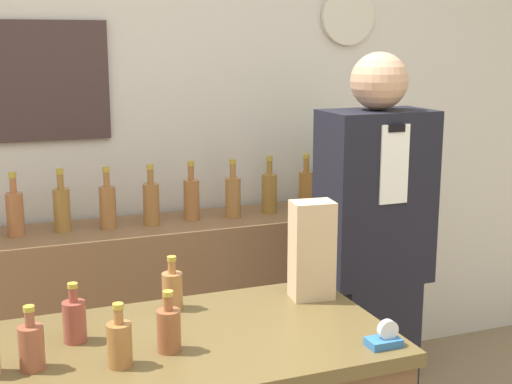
{
  "coord_description": "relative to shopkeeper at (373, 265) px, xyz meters",
  "views": [
    {
      "loc": [
        -0.82,
        -1.31,
        1.73
      ],
      "look_at": [
        0.12,
        1.1,
        1.18
      ],
      "focal_mm": 50.0,
      "sensor_mm": 36.0,
      "label": 1
    }
  ],
  "objects": [
    {
      "name": "shelf_bottle_8",
      "position": [
        0.02,
        0.67,
        0.18
      ],
      "size": [
        0.07,
        0.07,
        0.27
      ],
      "color": "#A36A31",
      "rests_on": "back_shelf"
    },
    {
      "name": "counter_bottle_1",
      "position": [
        -1.36,
        -0.65,
        0.15
      ],
      "size": [
        0.06,
        0.06,
        0.17
      ],
      "color": "brown",
      "rests_on": "display_counter"
    },
    {
      "name": "shelf_bottle_7",
      "position": [
        -0.17,
        0.67,
        0.18
      ],
      "size": [
        0.07,
        0.07,
        0.27
      ],
      "color": "olive",
      "rests_on": "back_shelf"
    },
    {
      "name": "paper_bag",
      "position": [
        -0.49,
        -0.44,
        0.24
      ],
      "size": [
        0.14,
        0.11,
        0.31
      ],
      "color": "tan",
      "rests_on": "display_counter"
    },
    {
      "name": "shelf_bottle_3",
      "position": [
        -0.94,
        0.66,
        0.18
      ],
      "size": [
        0.07,
        0.07,
        0.27
      ],
      "color": "#A26839",
      "rests_on": "back_shelf"
    },
    {
      "name": "counter_bottle_3",
      "position": [
        -1.15,
        -0.71,
        0.15
      ],
      "size": [
        0.06,
        0.06,
        0.17
      ],
      "color": "#9C6635",
      "rests_on": "display_counter"
    },
    {
      "name": "counter_bottle_2",
      "position": [
        -1.23,
        -0.52,
        0.15
      ],
      "size": [
        0.06,
        0.06,
        0.17
      ],
      "color": "brown",
      "rests_on": "display_counter"
    },
    {
      "name": "back_wall",
      "position": [
        -0.62,
        0.93,
        0.51
      ],
      "size": [
        5.2,
        0.09,
        2.7
      ],
      "color": "silver",
      "rests_on": "ground_plane"
    },
    {
      "name": "shelf_bottle_1",
      "position": [
        -1.32,
        0.68,
        0.18
      ],
      "size": [
        0.07,
        0.07,
        0.27
      ],
      "color": "#A5633B",
      "rests_on": "back_shelf"
    },
    {
      "name": "shopkeeper",
      "position": [
        0.0,
        0.0,
        0.0
      ],
      "size": [
        0.43,
        0.27,
        1.69
      ],
      "color": "black",
      "rests_on": "ground_plane"
    },
    {
      "name": "shelf_bottle_5",
      "position": [
        -0.56,
        0.68,
        0.18
      ],
      "size": [
        0.07,
        0.07,
        0.27
      ],
      "color": "#A36738",
      "rests_on": "back_shelf"
    },
    {
      "name": "shelf_bottle_6",
      "position": [
        -0.37,
        0.65,
        0.18
      ],
      "size": [
        0.07,
        0.07,
        0.27
      ],
      "color": "#A36E3A",
      "rests_on": "back_shelf"
    },
    {
      "name": "counter_bottle_5",
      "position": [
        -0.93,
        -0.38,
        0.15
      ],
      "size": [
        0.06,
        0.06,
        0.17
      ],
      "color": "#A76D3D",
      "rests_on": "display_counter"
    },
    {
      "name": "shelf_bottle_4",
      "position": [
        -0.75,
        0.66,
        0.18
      ],
      "size": [
        0.07,
        0.07,
        0.27
      ],
      "color": "#9C6635",
      "rests_on": "back_shelf"
    },
    {
      "name": "shelf_bottle_2",
      "position": [
        -1.13,
        0.69,
        0.18
      ],
      "size": [
        0.07,
        0.07,
        0.27
      ],
      "color": "olive",
      "rests_on": "back_shelf"
    },
    {
      "name": "back_shelf",
      "position": [
        -0.53,
        0.67,
        -0.38
      ],
      "size": [
        2.14,
        0.4,
        0.92
      ],
      "color": "brown",
      "rests_on": "ground_plane"
    },
    {
      "name": "potted_plant",
      "position": [
        0.24,
        0.63,
        0.27
      ],
      "size": [
        0.27,
        0.27,
        0.35
      ],
      "color": "#B27047",
      "rests_on": "back_shelf"
    },
    {
      "name": "counter_bottle_4",
      "position": [
        -1.01,
        -0.67,
        0.15
      ],
      "size": [
        0.06,
        0.06,
        0.17
      ],
      "color": "brown",
      "rests_on": "display_counter"
    },
    {
      "name": "tape_dispenser",
      "position": [
        -0.46,
        -0.85,
        0.11
      ],
      "size": [
        0.09,
        0.06,
        0.07
      ],
      "color": "#2D66A8",
      "rests_on": "display_counter"
    }
  ]
}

